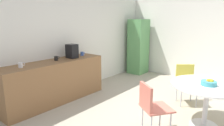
# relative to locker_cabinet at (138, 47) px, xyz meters

# --- Properties ---
(wall_back) EXTENTS (6.00, 0.10, 2.60)m
(wall_back) POSITION_rel_locker_cabinet_xyz_m (-2.55, 0.45, 0.40)
(wall_back) COLOR white
(wall_back) RESTS_ON ground_plane
(counter_block) EXTENTS (2.33, 0.60, 0.90)m
(counter_block) POSITION_rel_locker_cabinet_xyz_m (-3.25, 0.10, -0.45)
(counter_block) COLOR brown
(counter_block) RESTS_ON ground_plane
(locker_cabinet) EXTENTS (0.60, 0.50, 1.79)m
(locker_cabinet) POSITION_rel_locker_cabinet_xyz_m (0.00, 0.00, 0.00)
(locker_cabinet) COLOR #599959
(locker_cabinet) RESTS_ON ground_plane
(round_table) EXTENTS (1.16, 1.16, 0.74)m
(round_table) POSITION_rel_locker_cabinet_xyz_m (-2.31, -2.74, -0.28)
(round_table) COLOR silver
(round_table) RESTS_ON ground_plane
(chair_yellow) EXTENTS (0.59, 0.59, 0.83)m
(chair_yellow) POSITION_rel_locker_cabinet_xyz_m (-1.52, -2.13, -0.38)
(chair_yellow) COLOR silver
(chair_yellow) RESTS_ON ground_plane
(chair_coral) EXTENTS (0.59, 0.59, 0.83)m
(chair_coral) POSITION_rel_locker_cabinet_xyz_m (-3.12, -2.16, -0.38)
(chair_coral) COLOR silver
(chair_coral) RESTS_ON ground_plane
(fruit_bowl) EXTENTS (0.24, 0.24, 0.11)m
(fruit_bowl) POSITION_rel_locker_cabinet_xyz_m (-2.36, -2.76, -0.11)
(fruit_bowl) COLOR teal
(fruit_bowl) RESTS_ON round_table
(mug_white) EXTENTS (0.13, 0.08, 0.09)m
(mug_white) POSITION_rel_locker_cabinet_xyz_m (-2.38, 0.16, 0.05)
(mug_white) COLOR #3F66BF
(mug_white) RESTS_ON counter_block
(mug_green) EXTENTS (0.13, 0.08, 0.09)m
(mug_green) POSITION_rel_locker_cabinet_xyz_m (-3.97, 0.08, 0.05)
(mug_green) COLOR white
(mug_green) RESTS_ON counter_block
(mug_red) EXTENTS (0.13, 0.08, 0.09)m
(mug_red) POSITION_rel_locker_cabinet_xyz_m (-3.16, 0.14, 0.05)
(mug_red) COLOR black
(mug_red) RESTS_ON counter_block
(coffee_maker) EXTENTS (0.20, 0.24, 0.32)m
(coffee_maker) POSITION_rel_locker_cabinet_xyz_m (-2.74, 0.10, 0.16)
(coffee_maker) COLOR black
(coffee_maker) RESTS_ON counter_block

